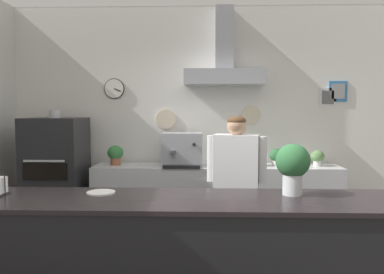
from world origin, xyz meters
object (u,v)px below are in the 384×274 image
(potted_thyme, at_px, (277,156))
(potted_oregano, at_px, (115,154))
(basil_vase, at_px, (293,166))
(potted_rosemary, at_px, (317,157))
(shop_worker, at_px, (236,187))
(pizza_oven, at_px, (56,176))
(potted_basil, at_px, (254,155))
(espresso_machine, at_px, (183,150))
(condiment_plate, at_px, (101,193))

(potted_thyme, relative_size, potted_oregano, 0.88)
(potted_oregano, height_order, basil_vase, basil_vase)
(potted_rosemary, bearing_deg, potted_oregano, 179.60)
(shop_worker, bearing_deg, pizza_oven, -12.57)
(shop_worker, distance_m, potted_basil, 1.16)
(potted_thyme, bearing_deg, espresso_machine, -177.94)
(potted_rosemary, bearing_deg, potted_thyme, 177.81)
(potted_oregano, bearing_deg, potted_thyme, 0.04)
(shop_worker, distance_m, potted_thyme, 1.29)
(potted_basil, bearing_deg, potted_rosemary, 0.46)
(espresso_machine, distance_m, potted_thyme, 1.23)
(potted_oregano, height_order, potted_basil, potted_oregano)
(condiment_plate, bearing_deg, potted_basil, 59.15)
(potted_thyme, height_order, basil_vase, basil_vase)
(potted_thyme, relative_size, condiment_plate, 1.14)
(shop_worker, xyz_separation_m, basil_vase, (0.28, -1.21, 0.40))
(potted_basil, distance_m, basil_vase, 2.31)
(potted_oregano, distance_m, condiment_plate, 2.36)
(potted_rosemary, distance_m, condiment_plate, 3.17)
(condiment_plate, bearing_deg, espresso_machine, 79.03)
(espresso_machine, height_order, potted_thyme, espresso_machine)
(potted_oregano, distance_m, basil_vase, 2.93)
(pizza_oven, bearing_deg, espresso_machine, 3.30)
(espresso_machine, relative_size, potted_rosemary, 2.48)
(pizza_oven, height_order, potted_basil, pizza_oven)
(potted_rosemary, distance_m, potted_basil, 0.81)
(espresso_machine, height_order, condiment_plate, espresso_machine)
(condiment_plate, bearing_deg, basil_vase, -0.01)
(potted_thyme, xyz_separation_m, condiment_plate, (-1.67, -2.32, 0.02))
(potted_basil, bearing_deg, condiment_plate, -120.85)
(shop_worker, height_order, potted_rosemary, shop_worker)
(potted_rosemary, relative_size, potted_oregano, 0.80)
(condiment_plate, relative_size, basil_vase, 0.56)
(pizza_oven, relative_size, potted_rosemary, 7.83)
(pizza_oven, relative_size, potted_basil, 6.77)
(basil_vase, bearing_deg, potted_oregano, 127.46)
(pizza_oven, relative_size, potted_thyme, 7.18)
(potted_basil, height_order, basil_vase, basil_vase)
(potted_rosemary, height_order, potted_oregano, potted_oregano)
(potted_rosemary, bearing_deg, potted_basil, -179.54)
(basil_vase, bearing_deg, potted_thyme, 81.81)
(pizza_oven, relative_size, potted_oregano, 6.28)
(potted_basil, xyz_separation_m, condiment_plate, (-1.37, -2.30, 0.00))
(potted_oregano, xyz_separation_m, potted_basil, (1.82, -0.02, -0.00))
(pizza_oven, bearing_deg, potted_oregano, 10.43)
(potted_thyme, xyz_separation_m, potted_basil, (-0.29, -0.03, 0.02))
(shop_worker, relative_size, condiment_plate, 7.86)
(espresso_machine, xyz_separation_m, condiment_plate, (-0.44, -2.28, -0.06))
(pizza_oven, xyz_separation_m, espresso_machine, (1.63, 0.09, 0.34))
(condiment_plate, bearing_deg, potted_oregano, 100.88)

